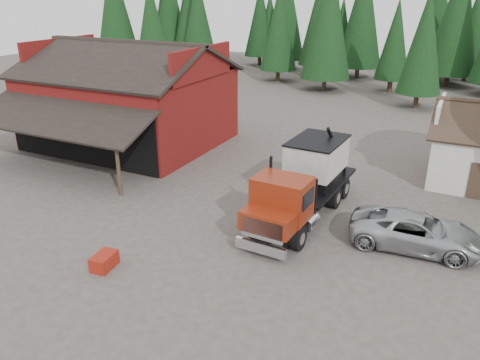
% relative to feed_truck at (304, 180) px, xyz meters
% --- Properties ---
extents(ground, '(120.00, 120.00, 0.00)m').
position_rel_feed_truck_xyz_m(ground, '(-4.01, -4.03, -1.90)').
color(ground, '#494239').
rests_on(ground, ground).
extents(red_barn, '(12.80, 13.63, 7.18)m').
position_rel_feed_truck_xyz_m(red_barn, '(-15.01, 5.88, 0.79)').
color(red_barn, maroon).
rests_on(red_barn, ground).
extents(conifer_backdrop, '(76.00, 16.00, 16.00)m').
position_rel_feed_truck_xyz_m(conifer_backdrop, '(-4.01, 37.97, -1.90)').
color(conifer_backdrop, black).
rests_on(conifer_backdrop, ground).
extents(near_pine_a, '(4.40, 4.40, 11.40)m').
position_rel_feed_truck_xyz_m(near_pine_a, '(-26.01, 23.97, 4.49)').
color(near_pine_a, '#382619').
rests_on(near_pine_a, ground).
extents(near_pine_b, '(3.96, 3.96, 10.40)m').
position_rel_feed_truck_xyz_m(near_pine_b, '(1.99, 25.97, 3.99)').
color(near_pine_b, '#382619').
rests_on(near_pine_b, ground).
extents(near_pine_d, '(5.28, 5.28, 13.40)m').
position_rel_feed_truck_xyz_m(near_pine_d, '(-8.01, 29.97, 5.49)').
color(near_pine_d, '#382619').
rests_on(near_pine_d, ground).
extents(feed_truck, '(2.89, 9.12, 4.06)m').
position_rel_feed_truck_xyz_m(feed_truck, '(0.00, 0.00, 0.00)').
color(feed_truck, black).
rests_on(feed_truck, ground).
extents(silver_car, '(5.68, 2.93, 1.53)m').
position_rel_feed_truck_xyz_m(silver_car, '(5.28, -0.67, -1.13)').
color(silver_car, '#ACB0B4').
rests_on(silver_car, ground).
extents(equip_box, '(0.83, 1.18, 0.60)m').
position_rel_feed_truck_xyz_m(equip_box, '(-5.57, -7.81, -1.60)').
color(equip_box, maroon).
rests_on(equip_box, ground).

